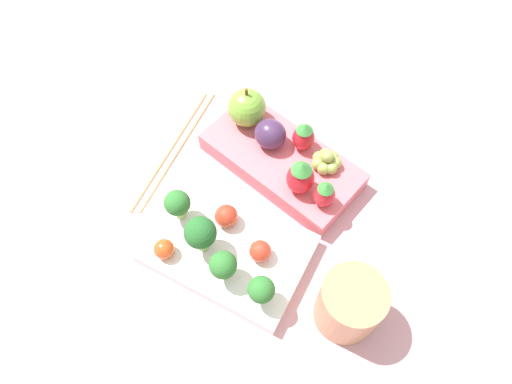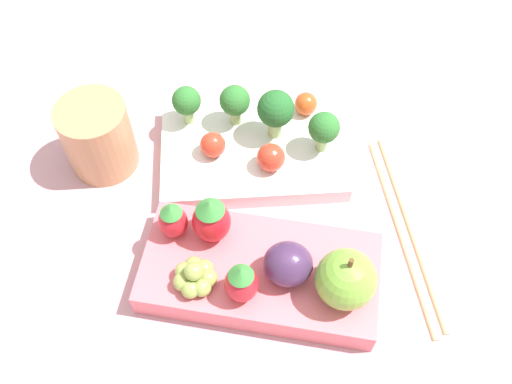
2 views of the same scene
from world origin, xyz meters
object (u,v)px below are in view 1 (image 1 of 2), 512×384
object	(u,v)px
cherry_tomato_2	(164,249)
strawberry_0	(324,194)
broccoli_floret_1	(261,290)
broccoli_floret_3	(223,266)
grape_cluster	(326,161)
strawberry_1	(300,177)
bento_box_savoury	(228,249)
apple	(247,108)
drinking_cup	(349,305)
chopsticks_pair	(175,147)
cherry_tomato_0	(260,251)
strawberry_2	(304,137)
plum	(270,134)
bento_box_fruit	(282,161)
cherry_tomato_1	(226,216)
broccoli_floret_0	(200,233)
broccoli_floret_2	(177,204)

from	to	relation	value
cherry_tomato_2	strawberry_0	xyz separation A→B (m)	(-0.11, -0.16, 0.02)
broccoli_floret_1	broccoli_floret_3	bearing A→B (deg)	2.18
broccoli_floret_1	grape_cluster	world-z (taller)	broccoli_floret_1
strawberry_1	grape_cluster	size ratio (longest dim) A/B	1.38
bento_box_savoury	apple	bearing A→B (deg)	-61.55
drinking_cup	chopsticks_pair	world-z (taller)	drinking_cup
grape_cluster	chopsticks_pair	distance (m)	0.20
cherry_tomato_0	drinking_cup	xyz separation A→B (m)	(-0.11, -0.00, 0.01)
grape_cluster	strawberry_2	bearing A→B (deg)	-11.21
apple	plum	bearing A→B (deg)	163.57
strawberry_2	chopsticks_pair	bearing A→B (deg)	29.41
broccoli_floret_1	broccoli_floret_3	xyz separation A→B (m)	(0.05, 0.00, 0.00)
cherry_tomato_0	strawberry_0	distance (m)	0.10
cherry_tomato_0	strawberry_1	distance (m)	0.10
bento_box_savoury	strawberry_0	size ratio (longest dim) A/B	4.98
bento_box_fruit	cherry_tomato_0	xyz separation A→B (m)	(-0.05, 0.12, 0.02)
cherry_tomato_1	drinking_cup	distance (m)	0.17
bento_box_savoury	broccoli_floret_0	size ratio (longest dim) A/B	3.54
broccoli_floret_0	chopsticks_pair	xyz separation A→B (m)	(0.13, -0.10, -0.05)
broccoli_floret_1	grape_cluster	size ratio (longest dim) A/B	1.19
broccoli_floret_3	cherry_tomato_1	world-z (taller)	broccoli_floret_3
cherry_tomato_1	strawberry_0	world-z (taller)	strawberry_0
cherry_tomato_0	grape_cluster	size ratio (longest dim) A/B	0.68
cherry_tomato_2	broccoli_floret_2	bearing A→B (deg)	-70.60
broccoli_floret_3	cherry_tomato_1	distance (m)	0.07
broccoli_floret_3	plum	bearing A→B (deg)	-71.45
apple	drinking_cup	bearing A→B (deg)	148.65
broccoli_floret_0	cherry_tomato_1	bearing A→B (deg)	-93.04
cherry_tomato_0	broccoli_floret_2	bearing A→B (deg)	6.95
broccoli_floret_3	strawberry_0	world-z (taller)	strawberry_0
bento_box_savoury	broccoli_floret_1	bearing A→B (deg)	157.26
cherry_tomato_1	grape_cluster	world-z (taller)	grape_cluster
broccoli_floret_0	strawberry_1	distance (m)	0.13
apple	strawberry_1	distance (m)	0.12
bento_box_fruit	strawberry_1	xyz separation A→B (m)	(-0.04, 0.03, 0.04)
broccoli_floret_2	grape_cluster	size ratio (longest dim) A/B	1.26
broccoli_floret_2	strawberry_2	bearing A→B (deg)	-112.03
bento_box_fruit	strawberry_1	bearing A→B (deg)	146.63
cherry_tomato_1	broccoli_floret_1	bearing A→B (deg)	148.61
broccoli_floret_0	grape_cluster	world-z (taller)	broccoli_floret_0
broccoli_floret_1	strawberry_0	distance (m)	0.14
plum	chopsticks_pair	size ratio (longest dim) A/B	0.20
apple	plum	size ratio (longest dim) A/B	1.41
apple	broccoli_floret_2	bearing A→B (deg)	95.98
broccoli_floret_2	drinking_cup	world-z (taller)	drinking_cup
broccoli_floret_2	bento_box_savoury	bearing A→B (deg)	-179.22
cherry_tomato_0	drinking_cup	world-z (taller)	drinking_cup
strawberry_0	cherry_tomato_2	bearing A→B (deg)	54.01
broccoli_floret_0	grape_cluster	distance (m)	0.18
grape_cluster	cherry_tomato_2	bearing A→B (deg)	66.31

